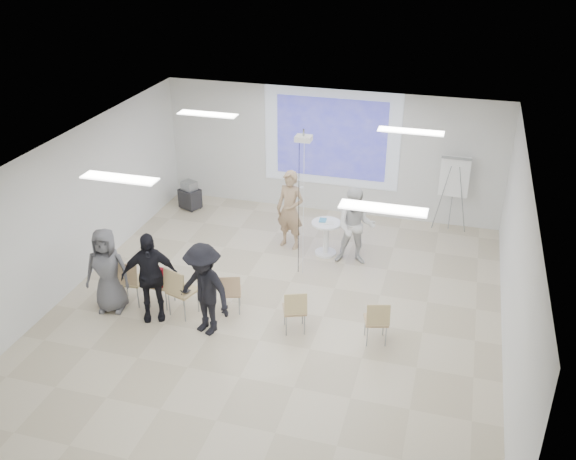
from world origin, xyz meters
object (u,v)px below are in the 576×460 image
(laptop, at_px, (183,288))
(audience_outer, at_px, (107,266))
(chair_right_far, at_px, (377,319))
(av_cart, at_px, (190,196))
(audience_left, at_px, (149,271))
(player_left, at_px, (290,205))
(chair_far_left, at_px, (129,279))
(audience_mid, at_px, (204,284))
(chair_left_mid, at_px, (159,282))
(chair_right_inner, at_px, (295,308))
(chair_left_inner, at_px, (179,288))
(flipchart_easel, at_px, (454,178))
(chair_center, at_px, (230,290))
(pedestal_table, at_px, (326,236))
(player_right, at_px, (356,223))

(laptop, xyz_separation_m, audience_outer, (-1.35, -0.24, 0.39))
(chair_right_far, xyz_separation_m, av_cart, (-5.24, 4.23, -0.17))
(audience_left, bearing_deg, audience_outer, 153.58)
(player_left, relative_size, av_cart, 2.81)
(chair_far_left, distance_m, audience_mid, 1.77)
(chair_left_mid, bearing_deg, audience_mid, -23.81)
(chair_far_left, height_order, chair_right_inner, chair_far_left)
(chair_right_far, xyz_separation_m, audience_mid, (-2.90, -0.45, 0.47))
(chair_far_left, height_order, audience_outer, audience_outer)
(chair_left_mid, distance_m, audience_mid, 1.30)
(chair_left_mid, bearing_deg, chair_left_inner, -19.75)
(chair_left_mid, xyz_separation_m, audience_left, (0.03, -0.35, 0.44))
(laptop, distance_m, audience_outer, 1.42)
(player_left, relative_size, flipchart_easel, 1.12)
(chair_center, bearing_deg, pedestal_table, 47.84)
(chair_center, relative_size, audience_mid, 0.42)
(player_left, bearing_deg, flipchart_easel, 42.45)
(audience_outer, distance_m, av_cart, 4.55)
(player_right, relative_size, chair_left_inner, 1.90)
(pedestal_table, height_order, audience_mid, audience_mid)
(chair_left_mid, relative_size, audience_mid, 0.46)
(audience_left, height_order, av_cart, audience_left)
(chair_far_left, bearing_deg, player_right, 28.63)
(chair_left_mid, bearing_deg, av_cart, 106.46)
(audience_mid, bearing_deg, audience_left, -166.43)
(chair_far_left, distance_m, chair_right_far, 4.57)
(player_left, relative_size, audience_left, 1.02)
(audience_left, xyz_separation_m, flipchart_easel, (4.93, 5.04, 0.33))
(chair_left_mid, height_order, audience_mid, audience_mid)
(chair_center, distance_m, chair_right_far, 2.69)
(player_left, height_order, audience_mid, player_left)
(chair_left_inner, distance_m, chair_right_inner, 2.12)
(player_left, relative_size, chair_right_far, 2.38)
(player_right, relative_size, chair_center, 2.30)
(chair_center, relative_size, audience_outer, 0.44)
(chair_left_mid, height_order, chair_right_inner, chair_left_mid)
(chair_right_inner, bearing_deg, chair_left_inner, 160.60)
(chair_left_mid, distance_m, chair_center, 1.35)
(pedestal_table, bearing_deg, av_cart, 159.70)
(chair_far_left, xyz_separation_m, av_cart, (-0.67, 4.27, -0.22))
(chair_right_far, distance_m, av_cart, 6.73)
(chair_center, distance_m, av_cart, 4.77)
(pedestal_table, distance_m, chair_left_mid, 3.76)
(pedestal_table, relative_size, laptop, 2.17)
(player_right, height_order, chair_left_mid, player_right)
(chair_center, distance_m, flipchart_easel, 5.85)
(chair_center, relative_size, audience_left, 0.41)
(flipchart_easel, bearing_deg, chair_left_mid, -135.51)
(player_right, height_order, chair_left_inner, player_right)
(audience_mid, bearing_deg, player_right, 77.92)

